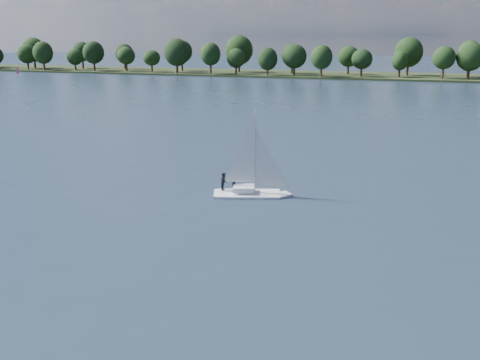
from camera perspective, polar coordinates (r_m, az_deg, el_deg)
name	(u,v)px	position (r m, az deg, el deg)	size (l,w,h in m)	color
ground	(316,113)	(119.49, 8.10, 7.09)	(700.00, 700.00, 0.00)	#233342
far_shore	(364,76)	(230.10, 13.07, 10.71)	(660.00, 40.00, 1.50)	black
sailboat	(248,171)	(56.12, 0.83, 0.94)	(7.79, 4.19, 9.87)	white
dinghy_pink	(19,73)	(250.54, -22.50, 10.53)	(2.78, 2.06, 4.14)	silver
treeline	(338,57)	(227.29, 10.42, 12.82)	(562.06, 73.41, 18.33)	black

